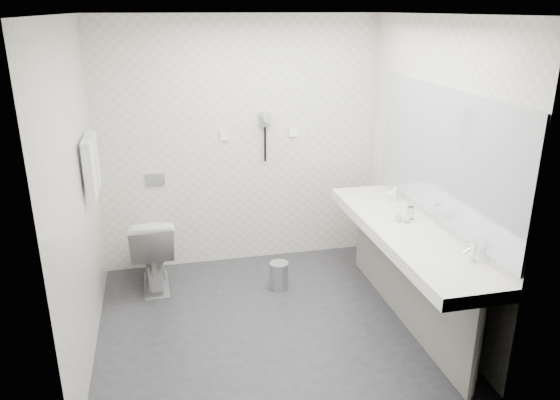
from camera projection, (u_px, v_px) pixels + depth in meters
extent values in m
plane|color=#2A292F|center=(267.00, 322.00, 4.61)|extent=(2.80, 2.80, 0.00)
plane|color=white|center=(264.00, 14.00, 3.77)|extent=(2.80, 2.80, 0.00)
plane|color=silver|center=(240.00, 145.00, 5.38)|extent=(2.80, 0.00, 2.80)
plane|color=silver|center=(312.00, 254.00, 3.00)|extent=(2.80, 0.00, 2.80)
plane|color=silver|center=(76.00, 197.00, 3.90)|extent=(0.00, 2.60, 2.60)
plane|color=silver|center=(430.00, 172.00, 4.49)|extent=(0.00, 2.60, 2.60)
cube|color=white|center=(406.00, 234.00, 4.40)|extent=(0.55, 2.20, 0.10)
cube|color=gray|center=(404.00, 280.00, 4.54)|extent=(0.03, 2.15, 0.75)
cylinder|color=silver|center=(476.00, 351.00, 3.60)|extent=(0.06, 0.06, 0.75)
cylinder|color=silver|center=(363.00, 232.00, 5.51)|extent=(0.06, 0.06, 0.75)
cube|color=#B2BCC6|center=(443.00, 155.00, 4.23)|extent=(0.02, 2.20, 1.05)
ellipsoid|color=white|center=(446.00, 265.00, 3.79)|extent=(0.40, 0.31, 0.05)
ellipsoid|color=white|center=(375.00, 203.00, 4.98)|extent=(0.40, 0.31, 0.05)
cylinder|color=silver|center=(473.00, 251.00, 3.80)|extent=(0.04, 0.04, 0.15)
cylinder|color=silver|center=(395.00, 193.00, 4.99)|extent=(0.04, 0.04, 0.15)
imported|color=white|center=(398.00, 217.00, 4.49)|extent=(0.06, 0.06, 0.09)
imported|color=white|center=(407.00, 217.00, 4.49)|extent=(0.08, 0.08, 0.08)
cylinder|color=silver|center=(410.00, 213.00, 4.56)|extent=(0.06, 0.06, 0.11)
imported|color=white|center=(153.00, 251.00, 5.11)|extent=(0.43, 0.73, 0.74)
cube|color=#B2B5BA|center=(155.00, 179.00, 5.29)|extent=(0.18, 0.02, 0.12)
cylinder|color=#B2B5BA|center=(279.00, 276.00, 5.13)|extent=(0.24, 0.24, 0.25)
cylinder|color=#B2B5BA|center=(279.00, 264.00, 5.09)|extent=(0.18, 0.18, 0.02)
cylinder|color=silver|center=(87.00, 139.00, 4.31)|extent=(0.02, 0.62, 0.02)
cube|color=silver|center=(90.00, 170.00, 4.26)|extent=(0.07, 0.24, 0.48)
cube|color=silver|center=(93.00, 161.00, 4.52)|extent=(0.07, 0.24, 0.48)
cube|color=gray|center=(265.00, 119.00, 5.33)|extent=(0.10, 0.04, 0.14)
cylinder|color=gray|center=(266.00, 118.00, 5.25)|extent=(0.08, 0.14, 0.08)
cylinder|color=black|center=(265.00, 144.00, 5.40)|extent=(0.02, 0.02, 0.35)
cube|color=white|center=(225.00, 136.00, 5.31)|extent=(0.09, 0.02, 0.09)
cube|color=white|center=(293.00, 132.00, 5.46)|extent=(0.09, 0.02, 0.09)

